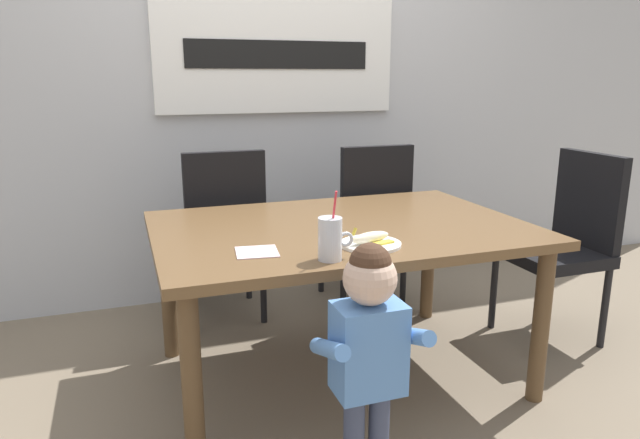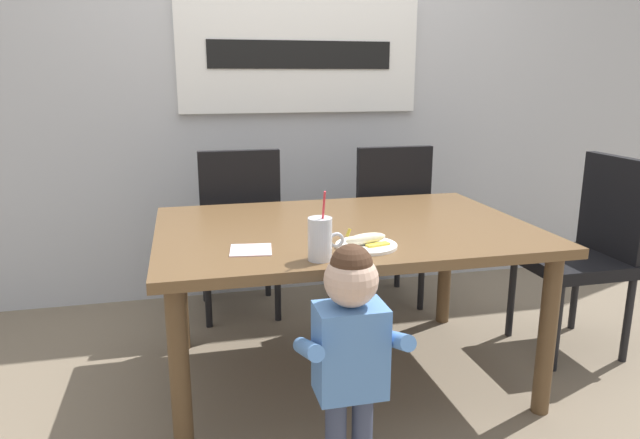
{
  "view_description": "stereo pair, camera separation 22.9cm",
  "coord_description": "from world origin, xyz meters",
  "views": [
    {
      "loc": [
        -0.87,
        -2.2,
        1.33
      ],
      "look_at": [
        -0.13,
        -0.11,
        0.77
      ],
      "focal_mm": 32.12,
      "sensor_mm": 36.0,
      "label": 1
    },
    {
      "loc": [
        -0.65,
        -2.27,
        1.33
      ],
      "look_at": [
        -0.13,
        -0.11,
        0.77
      ],
      "focal_mm": 32.12,
      "sensor_mm": 36.0,
      "label": 2
    }
  ],
  "objects": [
    {
      "name": "dining_table",
      "position": [
        0.0,
        0.0,
        0.63
      ],
      "size": [
        1.57,
        1.08,
        0.71
      ],
      "color": "brown",
      "rests_on": "ground"
    },
    {
      "name": "back_wall",
      "position": [
        0.0,
        1.23,
        1.45
      ],
      "size": [
        6.4,
        0.17,
        2.9
      ],
      "color": "silver",
      "rests_on": "ground"
    },
    {
      "name": "dining_chair_far",
      "position": [
        1.24,
        0.02,
        0.54
      ],
      "size": [
        0.44,
        0.44,
        0.96
      ],
      "rotation": [
        0.0,
        0.0,
        -1.57
      ],
      "color": "black",
      "rests_on": "ground"
    },
    {
      "name": "ground_plane",
      "position": [
        0.0,
        0.0,
        0.0
      ],
      "size": [
        24.0,
        24.0,
        0.0
      ],
      "primitive_type": "plane",
      "color": "#7A6B56"
    },
    {
      "name": "peeled_banana",
      "position": [
        -0.01,
        -0.33,
        0.74
      ],
      "size": [
        0.18,
        0.12,
        0.07
      ],
      "rotation": [
        0.0,
        0.0,
        0.24
      ],
      "color": "#F4EAC6",
      "rests_on": "snack_plate"
    },
    {
      "name": "toddler_standing",
      "position": [
        -0.17,
        -0.69,
        0.53
      ],
      "size": [
        0.33,
        0.24,
        0.84
      ],
      "color": "#3F4760",
      "rests_on": "ground"
    },
    {
      "name": "snack_plate",
      "position": [
        -0.01,
        -0.33,
        0.72
      ],
      "size": [
        0.23,
        0.23,
        0.01
      ],
      "primitive_type": "cylinder",
      "color": "white",
      "rests_on": "dining_table"
    },
    {
      "name": "dining_chair_left",
      "position": [
        -0.38,
        0.79,
        0.54
      ],
      "size": [
        0.44,
        0.45,
        0.96
      ],
      "rotation": [
        0.0,
        0.0,
        3.14
      ],
      "color": "black",
      "rests_on": "ground"
    },
    {
      "name": "milk_cup",
      "position": [
        -0.21,
        -0.43,
        0.78
      ],
      "size": [
        0.13,
        0.08,
        0.25
      ],
      "color": "silver",
      "rests_on": "dining_table"
    },
    {
      "name": "paper_napkin",
      "position": [
        -0.43,
        -0.27,
        0.71
      ],
      "size": [
        0.17,
        0.17,
        0.0
      ],
      "primitive_type": "cube",
      "rotation": [
        0.0,
        0.0,
        -0.13
      ],
      "color": "silver",
      "rests_on": "dining_table"
    },
    {
      "name": "dining_chair_right",
      "position": [
        0.46,
        0.75,
        0.54
      ],
      "size": [
        0.44,
        0.44,
        0.96
      ],
      "rotation": [
        0.0,
        0.0,
        3.14
      ],
      "color": "black",
      "rests_on": "ground"
    }
  ]
}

